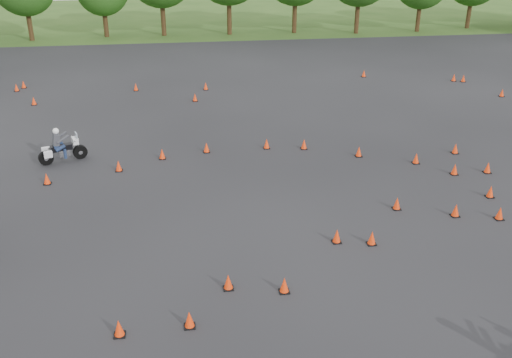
% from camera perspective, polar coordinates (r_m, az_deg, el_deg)
% --- Properties ---
extents(ground, '(140.00, 140.00, 0.00)m').
position_cam_1_polar(ground, '(17.86, 1.86, -8.75)').
color(ground, '#2D5119').
rests_on(ground, ground).
extents(asphalt_pad, '(62.00, 62.00, 0.00)m').
position_cam_1_polar(asphalt_pad, '(23.06, -0.71, -0.69)').
color(asphalt_pad, black).
rests_on(asphalt_pad, ground).
extents(traffic_cones, '(36.95, 33.23, 0.45)m').
position_cam_1_polar(traffic_cones, '(22.55, -0.86, -0.66)').
color(traffic_cones, '#FF380A').
rests_on(traffic_cones, asphalt_pad).
extents(rider_grey, '(2.21, 1.38, 1.63)m').
position_cam_1_polar(rider_grey, '(26.55, -18.87, 3.31)').
color(rider_grey, '#3A3B41').
rests_on(rider_grey, ground).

